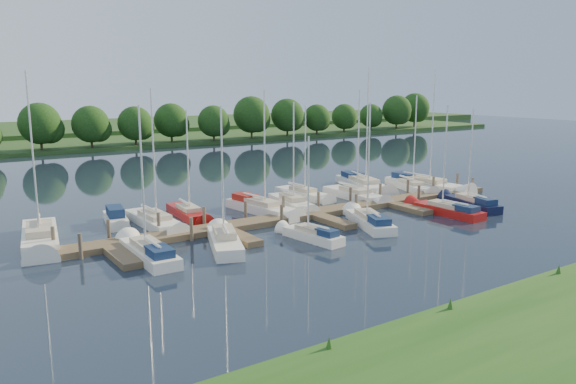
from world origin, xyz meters
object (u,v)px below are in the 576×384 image
motorboat (116,219)px  sailboat_n_0 (40,240)px  dock (316,215)px  sailboat_n_5 (292,204)px  sailboat_s_2 (312,236)px

motorboat → sailboat_n_0: bearing=33.8°
dock → sailboat_n_0: (-19.40, 4.27, 0.08)m
sailboat_n_0 → sailboat_n_5: (19.96, -0.14, -0.00)m
sailboat_n_0 → motorboat: size_ratio=2.34×
sailboat_s_2 → sailboat_n_0: bearing=141.0°
sailboat_n_5 → sailboat_s_2: sailboat_n_5 is taller
dock → sailboat_n_5: sailboat_n_5 is taller
motorboat → sailboat_s_2: 15.23m
dock → sailboat_n_0: size_ratio=3.44×
sailboat_n_0 → sailboat_n_5: 19.96m
motorboat → sailboat_s_2: sailboat_s_2 is taller
sailboat_n_0 → sailboat_n_5: bearing=-170.7°
sailboat_n_0 → sailboat_s_2: sailboat_n_0 is taller
sailboat_s_2 → sailboat_n_5: bearing=55.1°
dock → motorboat: size_ratio=8.02×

